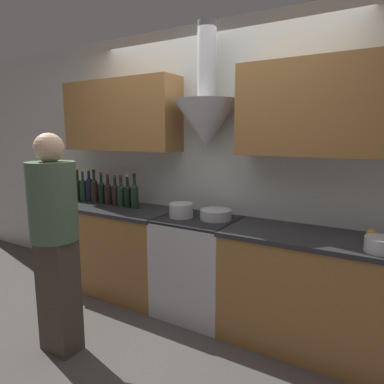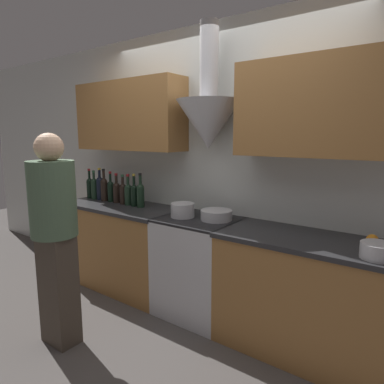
% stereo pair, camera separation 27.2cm
% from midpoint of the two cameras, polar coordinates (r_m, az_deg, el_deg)
% --- Properties ---
extents(ground_plane, '(12.00, 12.00, 0.00)m').
position_cam_midpoint_polar(ground_plane, '(3.10, -5.10, -21.81)').
color(ground_plane, '#4C4744').
extents(wall_back, '(8.40, 0.57, 2.60)m').
position_cam_midpoint_polar(wall_back, '(3.16, 0.66, 7.09)').
color(wall_back, silver).
rests_on(wall_back, ground_plane).
extents(counter_left, '(1.36, 0.62, 0.88)m').
position_cam_midpoint_polar(counter_left, '(3.75, -14.73, -8.93)').
color(counter_left, '#9E6B38').
rests_on(counter_left, ground_plane).
extents(counter_right, '(1.25, 0.62, 0.88)m').
position_cam_midpoint_polar(counter_right, '(2.80, 15.69, -15.53)').
color(counter_right, '#9E6B38').
rests_on(counter_right, ground_plane).
extents(stove_range, '(0.67, 0.60, 0.88)m').
position_cam_midpoint_polar(stove_range, '(3.15, -1.55, -12.19)').
color(stove_range, silver).
rests_on(stove_range, ground_plane).
extents(wine_bottle_0, '(0.07, 0.07, 0.34)m').
position_cam_midpoint_polar(wine_bottle_0, '(4.09, -20.30, 0.58)').
color(wine_bottle_0, black).
rests_on(wine_bottle_0, counter_left).
extents(wine_bottle_1, '(0.07, 0.07, 0.33)m').
position_cam_midpoint_polar(wine_bottle_1, '(4.01, -19.56, 0.48)').
color(wine_bottle_1, black).
rests_on(wine_bottle_1, counter_left).
extents(wine_bottle_2, '(0.08, 0.08, 0.36)m').
position_cam_midpoint_polar(wine_bottle_2, '(3.95, -18.63, 0.58)').
color(wine_bottle_2, black).
rests_on(wine_bottle_2, counter_left).
extents(wine_bottle_3, '(0.08, 0.08, 0.36)m').
position_cam_midpoint_polar(wine_bottle_3, '(3.87, -17.91, 0.38)').
color(wine_bottle_3, black).
rests_on(wine_bottle_3, counter_left).
extents(wine_bottle_4, '(0.07, 0.07, 0.33)m').
position_cam_midpoint_polar(wine_bottle_4, '(3.81, -16.84, 0.10)').
color(wine_bottle_4, black).
rests_on(wine_bottle_4, counter_left).
extents(wine_bottle_5, '(0.08, 0.08, 0.32)m').
position_cam_midpoint_polar(wine_bottle_5, '(3.74, -15.85, -0.09)').
color(wine_bottle_5, black).
rests_on(wine_bottle_5, counter_left).
extents(wine_bottle_6, '(0.07, 0.07, 0.31)m').
position_cam_midpoint_polar(wine_bottle_6, '(3.66, -14.77, -0.27)').
color(wine_bottle_6, black).
rests_on(wine_bottle_6, counter_left).
extents(wine_bottle_7, '(0.08, 0.08, 0.32)m').
position_cam_midpoint_polar(wine_bottle_7, '(3.60, -13.88, -0.37)').
color(wine_bottle_7, black).
rests_on(wine_bottle_7, counter_left).
extents(wine_bottle_8, '(0.07, 0.07, 0.33)m').
position_cam_midpoint_polar(wine_bottle_8, '(3.53, -12.85, -0.47)').
color(wine_bottle_8, black).
rests_on(wine_bottle_8, counter_left).
extents(wine_bottle_9, '(0.08, 0.08, 0.35)m').
position_cam_midpoint_polar(wine_bottle_9, '(3.47, -11.77, -0.47)').
color(wine_bottle_9, black).
rests_on(wine_bottle_9, counter_left).
extents(stock_pot, '(0.21, 0.21, 0.13)m').
position_cam_midpoint_polar(stock_pot, '(3.05, -4.38, -3.09)').
color(stock_pot, silver).
rests_on(stock_pot, stove_range).
extents(mixing_bowl, '(0.27, 0.27, 0.09)m').
position_cam_midpoint_polar(mixing_bowl, '(2.97, 1.38, -3.79)').
color(mixing_bowl, silver).
rests_on(mixing_bowl, stove_range).
extents(orange_fruit, '(0.08, 0.08, 0.08)m').
position_cam_midpoint_polar(orange_fruit, '(2.63, 25.23, -6.54)').
color(orange_fruit, orange).
rests_on(orange_fruit, counter_right).
extents(saucepan, '(0.20, 0.20, 0.09)m').
position_cam_midpoint_polar(saucepan, '(2.40, 26.23, -7.98)').
color(saucepan, silver).
rests_on(saucepan, counter_right).
extents(person_foreground_left, '(0.34, 0.34, 1.62)m').
position_cam_midpoint_polar(person_foreground_left, '(2.72, -24.60, -6.57)').
color(person_foreground_left, '#473D33').
rests_on(person_foreground_left, ground_plane).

